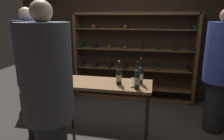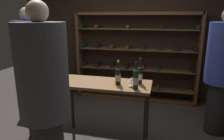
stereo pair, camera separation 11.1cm
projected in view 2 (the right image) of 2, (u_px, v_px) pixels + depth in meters
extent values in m
plane|color=#383330|center=(112.00, 136.00, 3.39)|extent=(9.71, 9.71, 0.00)
cube|color=#332319|center=(131.00, 36.00, 4.77)|extent=(5.22, 0.10, 2.88)
cube|color=brown|center=(80.00, 55.00, 4.96)|extent=(0.06, 0.32, 1.98)
cube|color=brown|center=(199.00, 60.00, 4.35)|extent=(0.06, 0.32, 1.98)
cube|color=brown|center=(137.00, 13.00, 4.41)|extent=(2.65, 0.32, 0.06)
cube|color=brown|center=(134.00, 97.00, 4.89)|extent=(2.65, 0.32, 0.06)
cube|color=brown|center=(135.00, 87.00, 4.83)|extent=(2.57, 0.32, 0.02)
cylinder|color=black|center=(85.00, 81.00, 5.10)|extent=(0.08, 0.30, 0.08)
cylinder|color=black|center=(113.00, 83.00, 4.94)|extent=(0.08, 0.30, 0.08)
cylinder|color=#4C3314|center=(127.00, 84.00, 4.86)|extent=(0.08, 0.30, 0.08)
cylinder|color=black|center=(142.00, 85.00, 4.78)|extent=(0.08, 0.30, 0.08)
cylinder|color=#4C3314|center=(158.00, 87.00, 4.70)|extent=(0.08, 0.30, 0.08)
cube|color=brown|center=(135.00, 69.00, 4.72)|extent=(2.57, 0.32, 0.02)
cylinder|color=black|center=(85.00, 63.00, 4.98)|extent=(0.08, 0.30, 0.08)
cylinder|color=black|center=(98.00, 64.00, 4.90)|extent=(0.08, 0.30, 0.08)
cylinder|color=black|center=(113.00, 65.00, 4.82)|extent=(0.08, 0.30, 0.08)
cylinder|color=black|center=(128.00, 66.00, 4.74)|extent=(0.08, 0.30, 0.08)
cylinder|color=#4C3314|center=(143.00, 67.00, 4.66)|extent=(0.08, 0.30, 0.08)
cylinder|color=black|center=(159.00, 68.00, 4.58)|extent=(0.08, 0.30, 0.08)
cylinder|color=black|center=(193.00, 70.00, 4.42)|extent=(0.08, 0.30, 0.08)
cube|color=brown|center=(136.00, 49.00, 4.61)|extent=(2.57, 0.32, 0.02)
cylinder|color=black|center=(84.00, 45.00, 4.87)|extent=(0.08, 0.30, 0.08)
cylinder|color=black|center=(98.00, 46.00, 4.79)|extent=(0.08, 0.30, 0.08)
cylinder|color=#4C3314|center=(113.00, 46.00, 4.71)|extent=(0.08, 0.30, 0.08)
cylinder|color=#4C3314|center=(128.00, 47.00, 4.63)|extent=(0.08, 0.30, 0.08)
cylinder|color=black|center=(144.00, 47.00, 4.55)|extent=(0.08, 0.30, 0.08)
cylinder|color=black|center=(160.00, 48.00, 4.47)|extent=(0.08, 0.30, 0.08)
cylinder|color=black|center=(177.00, 48.00, 4.39)|extent=(0.08, 0.30, 0.08)
cylinder|color=black|center=(195.00, 49.00, 4.31)|extent=(0.08, 0.30, 0.08)
cube|color=brown|center=(136.00, 29.00, 4.49)|extent=(2.57, 0.32, 0.02)
cylinder|color=black|center=(83.00, 26.00, 4.76)|extent=(0.08, 0.30, 0.08)
cylinder|color=#4C3314|center=(98.00, 26.00, 4.68)|extent=(0.08, 0.30, 0.08)
cylinder|color=#4C3314|center=(128.00, 26.00, 4.52)|extent=(0.08, 0.30, 0.08)
cylinder|color=black|center=(161.00, 27.00, 4.36)|extent=(0.08, 0.30, 0.08)
cylinder|color=black|center=(179.00, 27.00, 4.28)|extent=(0.08, 0.30, 0.08)
cylinder|color=black|center=(197.00, 27.00, 4.20)|extent=(0.08, 0.30, 0.08)
cube|color=brown|center=(104.00, 84.00, 3.03)|extent=(1.36, 0.57, 0.04)
cylinder|color=black|center=(59.00, 116.00, 3.08)|extent=(0.04, 0.04, 0.91)
cylinder|color=black|center=(145.00, 126.00, 2.79)|extent=(0.04, 0.04, 0.91)
cylinder|color=black|center=(72.00, 103.00, 3.52)|extent=(0.04, 0.04, 0.91)
cylinder|color=black|center=(147.00, 111.00, 3.23)|extent=(0.04, 0.04, 0.91)
cylinder|color=black|center=(217.00, 108.00, 3.40)|extent=(0.33, 0.33, 0.87)
cylinder|color=#2D3D8C|center=(224.00, 54.00, 3.17)|extent=(0.51, 0.51, 0.94)
cylinder|color=black|center=(36.00, 110.00, 3.32)|extent=(0.27, 0.27, 0.88)
cylinder|color=#2D3D8C|center=(30.00, 53.00, 3.09)|extent=(0.42, 0.42, 0.95)
sphere|color=beige|center=(26.00, 14.00, 2.95)|extent=(0.19, 0.19, 0.19)
cylinder|color=#4C4C51|center=(42.00, 72.00, 2.02)|extent=(0.50, 0.50, 0.96)
sphere|color=beige|center=(37.00, 11.00, 1.88)|extent=(0.21, 0.21, 0.21)
cube|color=brown|center=(38.00, 98.00, 4.46)|extent=(0.49, 0.36, 0.36)
cylinder|color=black|center=(118.00, 77.00, 2.92)|extent=(0.08, 0.08, 0.22)
cone|color=black|center=(118.00, 69.00, 2.89)|extent=(0.08, 0.08, 0.03)
cylinder|color=black|center=(118.00, 65.00, 2.88)|extent=(0.03, 0.03, 0.08)
cylinder|color=#B7932D|center=(118.00, 62.00, 2.86)|extent=(0.03, 0.03, 0.02)
cylinder|color=#C6B28C|center=(118.00, 78.00, 2.92)|extent=(0.08, 0.08, 0.08)
cylinder|color=black|center=(136.00, 80.00, 2.72)|extent=(0.07, 0.07, 0.25)
cone|color=black|center=(136.00, 70.00, 2.69)|extent=(0.07, 0.07, 0.03)
cylinder|color=black|center=(136.00, 66.00, 2.68)|extent=(0.03, 0.03, 0.07)
cylinder|color=black|center=(136.00, 63.00, 2.66)|extent=(0.03, 0.03, 0.02)
cylinder|color=#C6B28C|center=(136.00, 81.00, 2.73)|extent=(0.08, 0.08, 0.10)
cylinder|color=black|center=(140.00, 76.00, 2.95)|extent=(0.07, 0.07, 0.23)
cone|color=black|center=(140.00, 67.00, 2.92)|extent=(0.07, 0.07, 0.03)
cylinder|color=black|center=(140.00, 63.00, 2.90)|extent=(0.03, 0.03, 0.10)
cylinder|color=maroon|center=(140.00, 59.00, 2.89)|extent=(0.03, 0.03, 0.02)
cylinder|color=silver|center=(140.00, 77.00, 2.95)|extent=(0.07, 0.07, 0.09)
cylinder|color=silver|center=(131.00, 86.00, 2.87)|extent=(0.07, 0.07, 0.00)
cylinder|color=silver|center=(131.00, 84.00, 2.86)|extent=(0.01, 0.01, 0.07)
cone|color=silver|center=(131.00, 79.00, 2.84)|extent=(0.09, 0.09, 0.06)
cylinder|color=#590A14|center=(131.00, 80.00, 2.85)|extent=(0.05, 0.05, 0.02)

